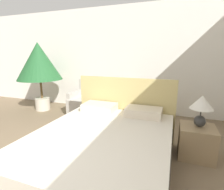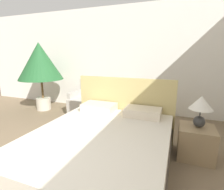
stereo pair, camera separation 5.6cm
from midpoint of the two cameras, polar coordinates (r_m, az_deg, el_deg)
wall_back at (r=5.05m, az=3.16°, el=11.26°), size 10.00×0.06×2.90m
bed at (r=2.59m, az=-2.52°, el=-16.91°), size 1.86×2.26×1.19m
armchair_near_window_left at (r=4.86m, az=-8.55°, el=-2.85°), size 0.70×0.75×0.92m
armchair_near_window_right at (r=4.45m, az=3.88°, el=-4.26°), size 0.67×0.72×0.92m
potted_palm at (r=5.41m, az=-22.20°, el=9.72°), size 1.24×1.24×1.95m
nightstand at (r=3.16m, az=26.15°, el=-13.70°), size 0.53×0.50×0.51m
table_lamp at (r=2.98m, az=27.52°, el=-3.27°), size 0.34×0.34×0.49m
side_table at (r=4.62m, az=-2.78°, el=-4.44°), size 0.30×0.30×0.44m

